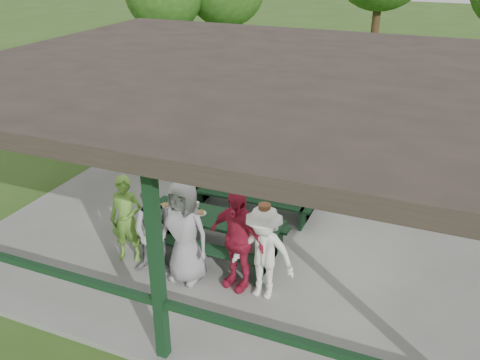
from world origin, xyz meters
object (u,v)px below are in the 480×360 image
at_px(spectator_grey, 353,165).
at_px(picnic_table_near, 214,230).
at_px(picnic_table_far, 257,186).
at_px(pickup_truck, 425,106).
at_px(contestant_grey_left, 155,231).
at_px(contestant_grey_mid, 184,232).
at_px(spectator_blue, 227,135).
at_px(contestant_red, 237,239).
at_px(farm_trailer, 268,94).
at_px(spectator_lblue, 263,153).
at_px(contestant_white_fedora, 263,253).
at_px(contestant_green, 127,219).

bearing_deg(spectator_grey, picnic_table_near, 81.02).
relative_size(picnic_table_far, pickup_truck, 0.53).
distance_m(contestant_grey_left, contestant_grey_mid, 0.57).
bearing_deg(spectator_blue, spectator_grey, 146.00).
bearing_deg(contestant_grey_mid, contestant_red, 14.29).
bearing_deg(contestant_grey_left, farm_trailer, 81.64).
relative_size(contestant_grey_left, farm_trailer, 0.44).
xyz_separation_m(spectator_lblue, pickup_truck, (3.09, 6.00, -0.25)).
relative_size(picnic_table_far, spectator_lblue, 1.57).
height_order(spectator_grey, pickup_truck, spectator_grey).
xyz_separation_m(contestant_white_fedora, farm_trailer, (-3.30, 9.42, -0.29)).
xyz_separation_m(picnic_table_near, pickup_truck, (2.95, 8.90, 0.14)).
xyz_separation_m(picnic_table_near, picnic_table_far, (0.08, 2.00, 0.01)).
bearing_deg(pickup_truck, spectator_blue, 154.59).
bearing_deg(contestant_white_fedora, spectator_lblue, 112.27).
xyz_separation_m(picnic_table_far, pickup_truck, (2.87, 6.90, 0.13)).
distance_m(spectator_grey, farm_trailer, 6.85).
bearing_deg(contestant_green, farm_trailer, 79.72).
distance_m(picnic_table_near, spectator_grey, 3.56).
bearing_deg(spectator_blue, farm_trailer, -106.49).
relative_size(picnic_table_near, farm_trailer, 0.69).
bearing_deg(contestant_white_fedora, contestant_grey_left, -175.80).
relative_size(spectator_grey, farm_trailer, 0.47).
distance_m(spectator_lblue, spectator_grey, 2.03).
xyz_separation_m(contestant_white_fedora, spectator_lblue, (-1.40, 3.74, 0.05)).
bearing_deg(contestant_grey_mid, contestant_green, 176.73).
height_order(picnic_table_far, contestant_grey_left, contestant_grey_left).
distance_m(contestant_red, spectator_grey, 3.91).
bearing_deg(contestant_grey_mid, spectator_grey, 66.64).
bearing_deg(spectator_blue, contestant_red, 91.06).
relative_size(picnic_table_far, spectator_grey, 1.58).
xyz_separation_m(contestant_grey_mid, spectator_grey, (1.99, 3.91, -0.06)).
bearing_deg(contestant_white_fedora, spectator_grey, 82.38).
xyz_separation_m(contestant_grey_mid, contestant_red, (0.86, 0.16, -0.02)).
bearing_deg(pickup_truck, contestant_green, 168.99).
distance_m(contestant_white_fedora, spectator_grey, 3.89).
distance_m(picnic_table_far, pickup_truck, 7.48).
bearing_deg(contestant_white_fedora, picnic_table_near, 148.10).
bearing_deg(picnic_table_far, contestant_red, -75.98).
xyz_separation_m(spectator_lblue, farm_trailer, (-1.91, 5.69, -0.33)).
relative_size(contestant_grey_left, contestant_white_fedora, 0.96).
bearing_deg(farm_trailer, picnic_table_near, -83.47).
bearing_deg(contestant_grey_left, contestant_red, -9.96).
bearing_deg(spectator_lblue, contestant_grey_left, 98.25).
distance_m(contestant_green, contestant_grey_left, 0.69).
bearing_deg(spectator_lblue, spectator_grey, -161.33).
bearing_deg(spectator_grey, contestant_red, 96.57).
bearing_deg(spectator_lblue, contestant_white_fedora, 126.47).
relative_size(picnic_table_far, farm_trailer, 0.75).
xyz_separation_m(picnic_table_far, spectator_blue, (-1.38, 1.51, 0.43)).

